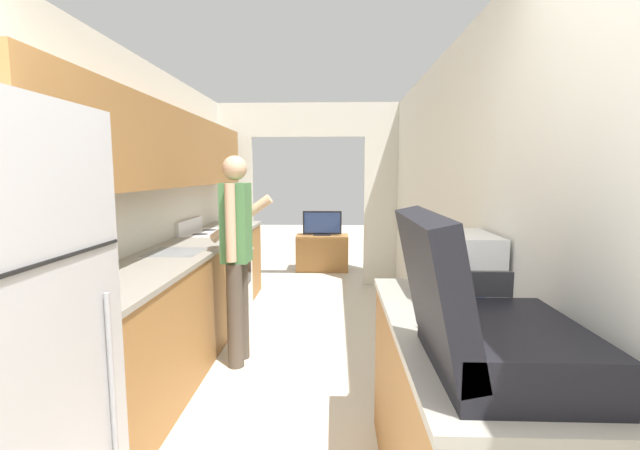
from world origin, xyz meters
The scene contains 12 objects.
wall_left centered at (-1.17, 2.36, 1.47)m, with size 0.38×7.53×2.50m.
wall_right centered at (1.25, 1.96, 1.25)m, with size 0.06×7.53×2.50m.
wall_far_with_doorway centered at (0.00, 5.16, 1.43)m, with size 2.85×0.06×2.50m.
counter_left centered at (-0.92, 2.70, 0.46)m, with size 0.62×3.96×0.92m.
counter_right centered at (0.92, 1.01, 0.46)m, with size 0.62×1.57×0.92m.
range_oven centered at (-0.91, 3.79, 0.47)m, with size 0.66×0.76×1.06m.
person centered at (-0.42, 2.62, 0.91)m, with size 0.54×0.39×1.69m.
suitcase centered at (0.84, 0.59, 1.08)m, with size 0.55×0.60×0.51m.
microwave centered at (1.02, 1.51, 1.08)m, with size 0.38×0.45×0.32m.
book_stack centered at (0.95, 1.08, 0.97)m, with size 0.22×0.29×0.09m.
tv_cabinet centered at (0.17, 6.02, 0.29)m, with size 0.83×0.42×0.57m.
television centered at (0.17, 5.98, 0.76)m, with size 0.61×0.16×0.39m.
Camera 1 is at (0.37, -0.75, 1.56)m, focal length 24.00 mm.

